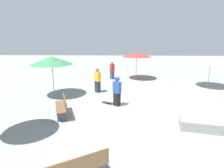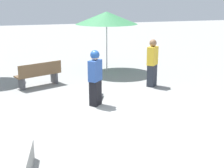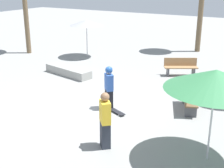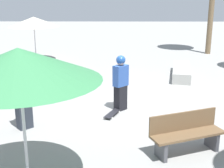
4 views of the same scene
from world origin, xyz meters
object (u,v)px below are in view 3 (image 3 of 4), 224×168
shade_umbrella_green (216,80)px  skateboard (116,111)px  bench_far (181,67)px  shade_umbrella_grey (86,23)px  concrete_ledge (68,71)px  skater_main (109,86)px  bystander_watching (105,120)px  bench_near (188,99)px

shade_umbrella_green → skateboard: bearing=-111.2°
bench_far → shade_umbrella_grey: (-0.80, -6.08, 1.63)m
concrete_ledge → shade_umbrella_grey: size_ratio=1.24×
skater_main → concrete_ledge: skater_main is taller
bystander_watching → shade_umbrella_green: bearing=-115.9°
skater_main → bystander_watching: bystander_watching is taller
bench_far → shade_umbrella_green: bearing=84.0°
skateboard → skater_main: bearing=176.8°
skateboard → bystander_watching: size_ratio=0.50×
bench_far → shade_umbrella_green: shade_umbrella_green is taller
skateboard → bench_near: (-1.55, 2.08, 0.37)m
skateboard → bench_near: bench_near is taller
skater_main → concrete_ledge: 4.67m
skater_main → shade_umbrella_green: size_ratio=0.63×
bench_near → shade_umbrella_grey: size_ratio=0.74×
bystander_watching → concrete_ledge: bearing=3.4°
shade_umbrella_green → bystander_watching: size_ratio=1.54×
concrete_ledge → shade_umbrella_green: (4.13, 7.83, 2.01)m
skater_main → bench_far: bearing=125.0°
shade_umbrella_grey → bystander_watching: (8.47, 6.50, -1.24)m
bystander_watching → bench_near: bearing=-60.7°
shade_umbrella_green → bench_far: bearing=-156.0°
skater_main → bystander_watching: 2.74m
concrete_ledge → shade_umbrella_green: bearing=62.2°
skater_main → shade_umbrella_grey: shade_umbrella_grey is taller
skateboard → shade_umbrella_green: bearing=2.3°
bench_near → bystander_watching: size_ratio=1.01×
skater_main → shade_umbrella_grey: (-6.07, -5.17, 1.19)m
bystander_watching → bench_far: bearing=-39.9°
skateboard → shade_umbrella_grey: bearing=155.3°
bench_near → shade_umbrella_grey: 9.18m
shade_umbrella_green → shade_umbrella_grey: (-7.66, -9.14, -0.16)m
skater_main → skateboard: bearing=18.0°
shade_umbrella_green → shade_umbrella_grey: 11.93m
concrete_ledge → shade_umbrella_green: 9.08m
concrete_ledge → bystander_watching: bystander_watching is taller
shade_umbrella_green → bystander_watching: 3.10m
concrete_ledge → bench_near: 6.49m
skater_main → skateboard: size_ratio=1.96×
skater_main → bench_near: skater_main is taller
concrete_ledge → bench_far: 5.50m
skater_main → shade_umbrella_grey: 8.07m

